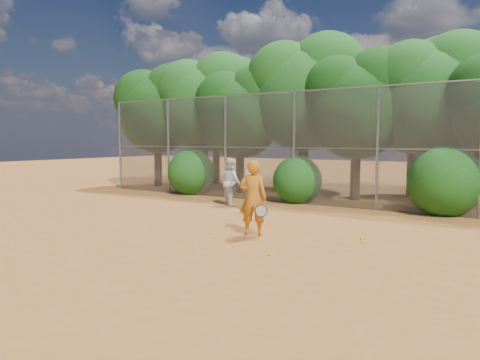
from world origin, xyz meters
The scene contains 22 objects.
ground centered at (0.00, 0.00, 0.00)m, with size 80.00×80.00×0.00m, color #A76025.
fence_back centered at (-0.12, 6.00, 2.05)m, with size 20.05×0.09×4.03m.
tree_0 centered at (-9.44, 8.04, 3.93)m, with size 4.38×3.81×6.00m.
tree_1 centered at (-6.94, 8.54, 4.16)m, with size 4.64×4.03×6.35m.
tree_2 centered at (-4.45, 7.83, 3.58)m, with size 3.99×3.47×5.47m.
tree_3 centered at (-1.94, 8.84, 4.40)m, with size 4.89×4.26×6.70m.
tree_4 centered at (0.55, 8.24, 3.76)m, with size 4.19×3.64×5.73m.
tree_5 centered at (3.06, 9.04, 4.05)m, with size 4.51×3.92×6.17m.
tree_9 centered at (-7.94, 10.84, 4.34)m, with size 4.83×4.20×6.62m.
tree_10 centered at (-2.93, 11.05, 4.63)m, with size 5.15×4.48×7.06m.
tree_11 centered at (2.06, 10.64, 4.16)m, with size 4.64×4.03×6.35m.
bush_0 centered at (-6.00, 6.30, 1.00)m, with size 2.00×2.00×2.00m, color #154F13.
bush_1 centered at (-1.00, 6.30, 0.90)m, with size 1.80×1.80×1.80m, color #154F13.
bush_2 centered at (4.00, 6.30, 1.10)m, with size 2.20×2.20×2.20m, color #154F13.
player_yellow centered at (0.76, 0.40, 0.91)m, with size 0.89×0.65×1.82m.
player_teen centered at (-1.25, 3.50, 0.70)m, with size 0.80×0.76×1.40m.
player_white centered at (-2.63, 4.37, 0.83)m, with size 1.00×0.93×1.65m.
ball_0 centered at (3.26, 1.02, 0.03)m, with size 0.07×0.07×0.07m, color #BDD626.
ball_1 centered at (2.10, -1.12, 0.03)m, with size 0.07×0.07×0.07m, color #BDD626.
ball_2 centered at (3.11, 1.33, 0.03)m, with size 0.07×0.07×0.07m, color #BDD626.
ball_3 centered at (0.15, -0.38, 0.03)m, with size 0.07×0.07×0.07m, color #BDD626.
ball_4 centered at (4.17, 4.43, 0.03)m, with size 0.07×0.07×0.07m, color #BDD626.
Camera 1 is at (6.63, -9.03, 2.31)m, focal length 35.00 mm.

